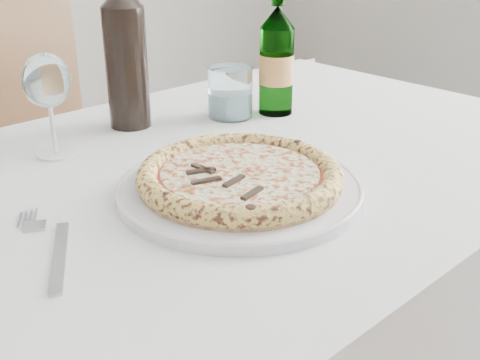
{
  "coord_description": "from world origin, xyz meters",
  "views": [
    {
      "loc": [
        -0.32,
        -0.43,
        1.1
      ],
      "look_at": [
        0.11,
        0.17,
        0.78
      ],
      "focal_mm": 45.0,
      "sensor_mm": 36.0,
      "label": 1
    }
  ],
  "objects_px": {
    "pizza": "(240,176)",
    "tumbler": "(230,96)",
    "wine_glass": "(47,83)",
    "beer_bottle": "(276,61)",
    "chair_far": "(44,156)",
    "plate": "(240,188)",
    "wine_bottle": "(126,55)",
    "dining_table": "(202,228)"
  },
  "relations": [
    {
      "from": "pizza",
      "to": "tumbler",
      "type": "height_order",
      "value": "tumbler"
    },
    {
      "from": "wine_glass",
      "to": "beer_bottle",
      "type": "height_order",
      "value": "beer_bottle"
    },
    {
      "from": "chair_far",
      "to": "tumbler",
      "type": "bearing_deg",
      "value": -71.87
    },
    {
      "from": "pizza",
      "to": "chair_far",
      "type": "bearing_deg",
      "value": 90.34
    },
    {
      "from": "chair_far",
      "to": "pizza",
      "type": "xyz_separation_m",
      "value": [
        0.01,
        -0.86,
        0.25
      ]
    },
    {
      "from": "tumbler",
      "to": "wine_glass",
      "type": "bearing_deg",
      "value": -179.4
    },
    {
      "from": "wine_glass",
      "to": "tumbler",
      "type": "bearing_deg",
      "value": 0.6
    },
    {
      "from": "chair_far",
      "to": "tumbler",
      "type": "relative_size",
      "value": 10.08
    },
    {
      "from": "chair_far",
      "to": "plate",
      "type": "xyz_separation_m",
      "value": [
        0.01,
        -0.86,
        0.23
      ]
    },
    {
      "from": "tumbler",
      "to": "wine_bottle",
      "type": "distance_m",
      "value": 0.2
    },
    {
      "from": "dining_table",
      "to": "chair_far",
      "type": "xyz_separation_m",
      "value": [
        -0.01,
        0.76,
        -0.13
      ]
    },
    {
      "from": "pizza",
      "to": "wine_glass",
      "type": "relative_size",
      "value": 1.72
    },
    {
      "from": "wine_bottle",
      "to": "pizza",
      "type": "bearing_deg",
      "value": -91.19
    },
    {
      "from": "dining_table",
      "to": "beer_bottle",
      "type": "bearing_deg",
      "value": 30.52
    },
    {
      "from": "pizza",
      "to": "wine_bottle",
      "type": "xyz_separation_m",
      "value": [
        0.01,
        0.35,
        0.1
      ]
    },
    {
      "from": "plate",
      "to": "pizza",
      "type": "xyz_separation_m",
      "value": [
        -0.0,
        0.0,
        0.02
      ]
    },
    {
      "from": "dining_table",
      "to": "wine_glass",
      "type": "xyz_separation_m",
      "value": [
        -0.15,
        0.18,
        0.21
      ]
    },
    {
      "from": "pizza",
      "to": "wine_bottle",
      "type": "bearing_deg",
      "value": 88.81
    },
    {
      "from": "plate",
      "to": "pizza",
      "type": "height_order",
      "value": "pizza"
    },
    {
      "from": "dining_table",
      "to": "plate",
      "type": "bearing_deg",
      "value": -90.0
    },
    {
      "from": "plate",
      "to": "wine_glass",
      "type": "distance_m",
      "value": 0.34
    },
    {
      "from": "wine_glass",
      "to": "tumbler",
      "type": "distance_m",
      "value": 0.34
    },
    {
      "from": "tumbler",
      "to": "wine_bottle",
      "type": "relative_size",
      "value": 0.31
    },
    {
      "from": "dining_table",
      "to": "pizza",
      "type": "distance_m",
      "value": 0.16
    },
    {
      "from": "chair_far",
      "to": "plate",
      "type": "bearing_deg",
      "value": -89.66
    },
    {
      "from": "plate",
      "to": "wine_glass",
      "type": "bearing_deg",
      "value": 118.33
    },
    {
      "from": "plate",
      "to": "dining_table",
      "type": "bearing_deg",
      "value": 90.0
    },
    {
      "from": "tumbler",
      "to": "dining_table",
      "type": "bearing_deg",
      "value": -134.27
    },
    {
      "from": "chair_far",
      "to": "pizza",
      "type": "height_order",
      "value": "chair_far"
    },
    {
      "from": "plate",
      "to": "pizza",
      "type": "bearing_deg",
      "value": 147.99
    },
    {
      "from": "dining_table",
      "to": "beer_bottle",
      "type": "xyz_separation_m",
      "value": [
        0.26,
        0.16,
        0.2
      ]
    },
    {
      "from": "beer_bottle",
      "to": "chair_far",
      "type": "bearing_deg",
      "value": 114.1
    },
    {
      "from": "wine_bottle",
      "to": "beer_bottle",
      "type": "bearing_deg",
      "value": -19.29
    },
    {
      "from": "plate",
      "to": "wine_glass",
      "type": "height_order",
      "value": "wine_glass"
    },
    {
      "from": "plate",
      "to": "wine_bottle",
      "type": "distance_m",
      "value": 0.37
    },
    {
      "from": "dining_table",
      "to": "tumbler",
      "type": "height_order",
      "value": "tumbler"
    },
    {
      "from": "plate",
      "to": "beer_bottle",
      "type": "xyz_separation_m",
      "value": [
        0.26,
        0.26,
        0.09
      ]
    },
    {
      "from": "pizza",
      "to": "beer_bottle",
      "type": "distance_m",
      "value": 0.38
    },
    {
      "from": "plate",
      "to": "wine_glass",
      "type": "xyz_separation_m",
      "value": [
        -0.15,
        0.28,
        0.11
      ]
    },
    {
      "from": "beer_bottle",
      "to": "wine_bottle",
      "type": "relative_size",
      "value": 0.84
    },
    {
      "from": "dining_table",
      "to": "wine_bottle",
      "type": "distance_m",
      "value": 0.33
    },
    {
      "from": "wine_glass",
      "to": "plate",
      "type": "bearing_deg",
      "value": -61.67
    }
  ]
}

